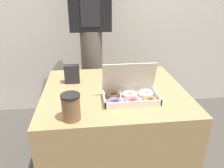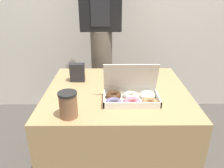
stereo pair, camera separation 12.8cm
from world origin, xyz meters
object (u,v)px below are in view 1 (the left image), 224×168
(donut_box, at_px, (130,95))
(coffee_cup, at_px, (71,107))
(napkin_holder, at_px, (72,74))
(person_customer, at_px, (91,30))

(donut_box, relative_size, coffee_cup, 2.37)
(coffee_cup, height_order, napkin_holder, coffee_cup)
(coffee_cup, bearing_deg, donut_box, 26.86)
(coffee_cup, distance_m, napkin_holder, 0.49)
(donut_box, distance_m, napkin_holder, 0.49)
(person_customer, bearing_deg, coffee_cup, -97.63)
(donut_box, xyz_separation_m, person_customer, (-0.21, 0.86, 0.25))
(coffee_cup, relative_size, person_customer, 0.08)
(donut_box, relative_size, napkin_holder, 2.54)
(napkin_holder, height_order, person_customer, person_customer)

